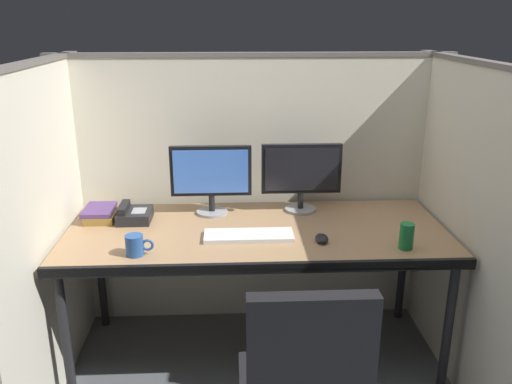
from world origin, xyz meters
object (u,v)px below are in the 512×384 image
object	(u,v)px
monitor_left	(211,175)
monitor_right	(301,173)
coffee_mug	(135,245)
soda_can	(407,236)
keyboard_main	(249,236)
desk_phone	(134,214)
book_stack	(101,213)
desk	(257,239)
computer_mouse	(322,238)

from	to	relation	value
monitor_left	monitor_right	distance (m)	0.49
coffee_mug	soda_can	world-z (taller)	soda_can
monitor_right	keyboard_main	bearing A→B (deg)	-129.24
desk_phone	keyboard_main	bearing A→B (deg)	-23.35
book_stack	coffee_mug	world-z (taller)	coffee_mug
desk	book_stack	bearing A→B (deg)	166.73
monitor_left	computer_mouse	size ratio (longest dim) A/B	4.48
keyboard_main	book_stack	bearing A→B (deg)	159.57
desk	monitor_right	xyz separation A→B (m)	(0.25, 0.27, 0.27)
keyboard_main	book_stack	distance (m)	0.82
desk	keyboard_main	world-z (taller)	keyboard_main
monitor_left	book_stack	xyz separation A→B (m)	(-0.58, -0.06, -0.18)
keyboard_main	desk_phone	distance (m)	0.65
keyboard_main	monitor_left	bearing A→B (deg)	118.57
desk	monitor_right	distance (m)	0.46
monitor_left	coffee_mug	xyz separation A→B (m)	(-0.32, -0.51, -0.17)
desk	keyboard_main	distance (m)	0.12
computer_mouse	monitor_left	bearing A→B (deg)	142.64
monitor_right	monitor_left	bearing A→B (deg)	-177.69
keyboard_main	computer_mouse	bearing A→B (deg)	-10.18
book_stack	soda_can	xyz separation A→B (m)	(1.49, -0.44, 0.03)
monitor_right	desk_phone	xyz separation A→B (m)	(-0.89, -0.11, -0.18)
desk_phone	book_stack	bearing A→B (deg)	170.15
monitor_left	desk_phone	world-z (taller)	monitor_left
monitor_right	computer_mouse	distance (m)	0.47
book_stack	keyboard_main	bearing A→B (deg)	-20.43
monitor_left	desk_phone	distance (m)	0.45
monitor_right	keyboard_main	xyz separation A→B (m)	(-0.30, -0.36, -0.20)
desk	monitor_left	world-z (taller)	monitor_left
computer_mouse	coffee_mug	world-z (taller)	coffee_mug
desk	monitor_right	bearing A→B (deg)	46.57
monitor_left	monitor_right	xyz separation A→B (m)	(0.48, 0.02, 0.00)
monitor_left	coffee_mug	world-z (taller)	monitor_left
keyboard_main	coffee_mug	size ratio (longest dim) A/B	3.41
desk	desk_phone	world-z (taller)	desk_phone
computer_mouse	desk_phone	distance (m)	0.99
monitor_left	book_stack	distance (m)	0.61
desk_phone	coffee_mug	bearing A→B (deg)	-79.27
book_stack	coffee_mug	size ratio (longest dim) A/B	1.69
desk	coffee_mug	world-z (taller)	coffee_mug
keyboard_main	coffee_mug	xyz separation A→B (m)	(-0.51, -0.17, 0.04)
soda_can	coffee_mug	bearing A→B (deg)	-179.47
book_stack	soda_can	size ratio (longest dim) A/B	1.75
keyboard_main	desk_phone	xyz separation A→B (m)	(-0.59, 0.26, 0.02)
book_stack	computer_mouse	bearing A→B (deg)	-17.37
desk	keyboard_main	xyz separation A→B (m)	(-0.04, -0.10, 0.06)
monitor_right	computer_mouse	world-z (taller)	monitor_right
monitor_right	book_stack	xyz separation A→B (m)	(-1.07, -0.08, -0.18)
monitor_left	book_stack	size ratio (longest dim) A/B	2.02
computer_mouse	soda_can	bearing A→B (deg)	-14.22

